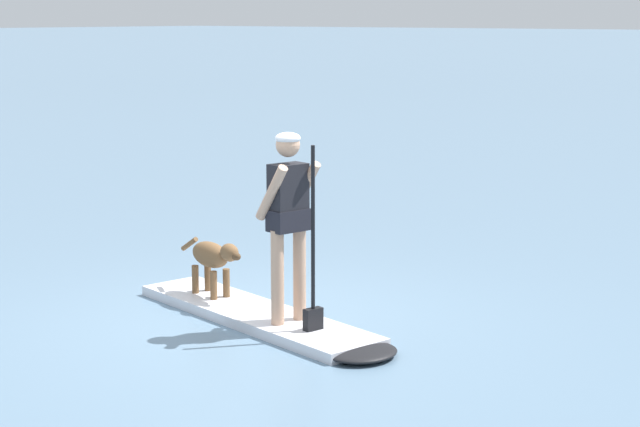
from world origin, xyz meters
name	(u,v)px	position (x,y,z in m)	size (l,w,h in m)	color
ground_plane	(255,320)	(0.00, 0.00, 0.00)	(400.00, 400.00, 0.00)	slate
paddleboard	(270,320)	(0.22, -0.04, 0.05)	(3.38, 1.30, 0.10)	silver
person_paddler	(289,213)	(0.52, -0.10, 1.12)	(0.65, 0.54, 1.76)	tan
dog	(213,258)	(-0.69, 0.13, 0.50)	(1.00, 0.32, 0.59)	brown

